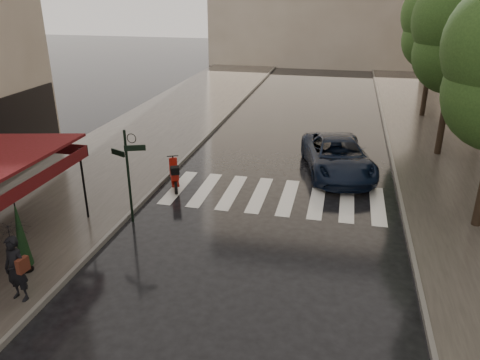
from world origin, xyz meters
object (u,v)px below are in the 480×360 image
at_px(scooter, 175,176).
at_px(parked_car, 337,156).
at_px(parasol_back, 20,234).
at_px(pedestrian_with_umbrella, 9,239).

height_order(scooter, parked_car, parked_car).
relative_size(parked_car, parasol_back, 2.54).
height_order(scooter, parasol_back, parasol_back).
distance_m(pedestrian_with_umbrella, parasol_back, 1.36).
bearing_deg(pedestrian_with_umbrella, parasol_back, 128.81).
xyz_separation_m(pedestrian_with_umbrella, parked_car, (7.12, 10.40, -1.02)).
bearing_deg(parked_car, parasol_back, -142.42).
bearing_deg(scooter, parasol_back, -130.18).
relative_size(pedestrian_with_umbrella, scooter, 1.58).
xyz_separation_m(scooter, parasol_back, (-1.82, -6.33, 0.72)).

